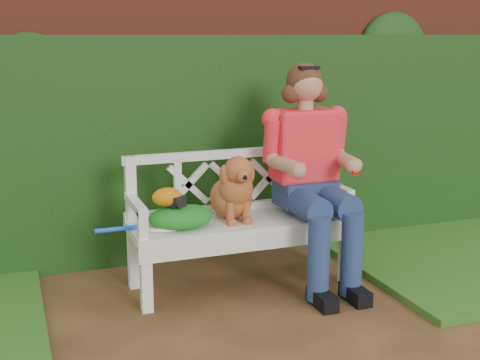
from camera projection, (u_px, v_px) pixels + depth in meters
name	position (u px, v px, depth m)	size (l,w,h in m)	color
ground	(263.00, 352.00, 3.53)	(60.00, 60.00, 0.00)	#412B16
brick_wall	(173.00, 113.00, 5.02)	(10.00, 0.30, 2.20)	maroon
ivy_hedge	(181.00, 149.00, 4.88)	(10.00, 0.18, 1.70)	#214E13
garden_bench	(240.00, 252.00, 4.41)	(1.58, 0.60, 0.48)	white
seated_woman	(307.00, 171.00, 4.44)	(0.66, 0.87, 1.55)	#FB3F62
dog	(233.00, 186.00, 4.30)	(0.31, 0.42, 0.46)	#996E40
tennis_racket	(160.00, 225.00, 4.17)	(0.65, 0.27, 0.03)	beige
green_bag	(181.00, 216.00, 4.15)	(0.42, 0.33, 0.14)	#368B31
camera_item	(176.00, 201.00, 4.12)	(0.10, 0.08, 0.07)	black
baseball_glove	(167.00, 197.00, 4.11)	(0.19, 0.14, 0.12)	#CF7007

